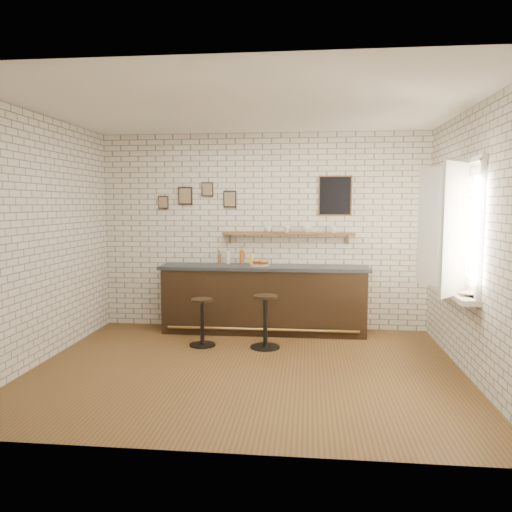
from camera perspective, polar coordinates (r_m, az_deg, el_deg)
The scene contains 21 objects.
ground at distance 6.01m, azimuth -1.10°, elevation -12.74°, with size 5.00×5.00×0.00m, color brown.
bar_counter at distance 7.51m, azimuth 0.91°, elevation -4.93°, with size 3.10×0.65×1.01m.
sandwich_plate at distance 7.45m, azimuth 0.43°, elevation -1.05°, with size 0.28×0.28×0.01m, color white.
ciabatta_sandwich at distance 7.44m, azimuth 0.52°, elevation -0.70°, with size 0.27×0.19×0.08m.
potato_chips at distance 7.45m, azimuth 0.23°, elevation -0.99°, with size 0.25×0.18×0.00m.
bitters_bottle_brown at distance 7.67m, azimuth -4.20°, elevation -0.29°, with size 0.06×0.06×0.20m.
bitters_bottle_white at distance 7.65m, azimuth -3.20°, elevation -0.23°, with size 0.06×0.06×0.23m.
bitters_bottle_amber at distance 7.62m, azimuth -1.64°, elevation -0.10°, with size 0.07×0.07×0.27m.
condiment_bottle_yellow at distance 7.60m, azimuth -0.51°, elevation -0.36°, with size 0.06×0.06×0.19m.
bar_stool_left at distance 6.88m, azimuth -6.17°, elevation -7.33°, with size 0.38×0.38×0.65m.
bar_stool_right at distance 6.73m, azimuth 1.07°, elevation -7.29°, with size 0.40×0.40×0.72m.
wall_shelf at distance 7.57m, azimuth 3.68°, elevation 2.56°, with size 2.00×0.18×0.18m.
shelf_cup_a at distance 7.58m, azimuth 1.36°, elevation 3.09°, with size 0.12×0.12×0.09m, color white.
shelf_cup_b at distance 7.56m, azimuth 3.56°, elevation 3.08°, with size 0.10×0.10×0.09m, color white.
shelf_cup_c at distance 7.55m, azimuth 5.86°, elevation 3.07°, with size 0.12×0.12×0.10m, color white.
shelf_cup_d at distance 7.56m, azimuth 8.79°, elevation 3.01°, with size 0.10×0.10×0.09m, color white.
back_wall_decor at distance 7.64m, azimuth 2.42°, elevation 6.86°, with size 2.96×0.02×0.56m.
window_sill at distance 6.27m, azimuth 21.65°, elevation -3.89°, with size 0.20×1.35×0.06m.
casement_window at distance 6.18m, azimuth 21.53°, elevation 2.98°, with size 0.40×1.30×1.56m.
book_lower at distance 5.97m, azimuth 22.24°, elevation -3.98°, with size 0.18×0.25×0.02m, color tan.
book_upper at distance 5.94m, azimuth 22.34°, elevation -3.85°, with size 0.15×0.20×0.02m, color tan.
Camera 1 is at (0.71, -5.64, 1.93)m, focal length 35.00 mm.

